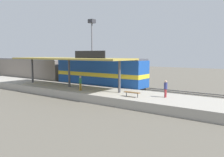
# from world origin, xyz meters

# --- Properties ---
(ground_plane) EXTENTS (120.00, 120.00, 0.00)m
(ground_plane) POSITION_xyz_m (2.00, 0.00, 0.00)
(ground_plane) COLOR #5B564C
(track_near) EXTENTS (3.20, 110.00, 0.16)m
(track_near) POSITION_xyz_m (0.00, 0.00, 0.03)
(track_near) COLOR #4E4941
(track_near) RESTS_ON ground
(track_far) EXTENTS (3.20, 110.00, 0.16)m
(track_far) POSITION_xyz_m (4.60, 0.00, 0.03)
(track_far) COLOR #4E4941
(track_far) RESTS_ON ground
(platform) EXTENTS (6.00, 44.00, 0.90)m
(platform) POSITION_xyz_m (-4.60, 0.00, 0.45)
(platform) COLOR #9E998E
(platform) RESTS_ON ground
(station_canopy) EXTENTS (5.20, 18.00, 4.70)m
(station_canopy) POSITION_xyz_m (-4.60, -0.09, 4.53)
(station_canopy) COLOR #47474C
(station_canopy) RESTS_ON platform
(platform_bench) EXTENTS (0.44, 1.70, 0.50)m
(platform_bench) POSITION_xyz_m (-6.00, -10.49, 1.34)
(platform_bench) COLOR #333338
(platform_bench) RESTS_ON platform
(locomotive) EXTENTS (2.93, 14.43, 4.44)m
(locomotive) POSITION_xyz_m (0.00, -1.44, 2.41)
(locomotive) COLOR #28282D
(locomotive) RESTS_ON track_near
(passenger_carriage_single) EXTENTS (2.90, 20.00, 4.24)m
(passenger_carriage_single) POSITION_xyz_m (0.00, 16.56, 2.31)
(passenger_carriage_single) COLOR #28282D
(passenger_carriage_single) RESTS_ON track_near
(freight_car) EXTENTS (2.80, 12.00, 3.54)m
(freight_car) POSITION_xyz_m (4.60, 6.68, 1.97)
(freight_car) COLOR #28282D
(freight_car) RESTS_ON track_far
(light_mast) EXTENTS (1.10, 1.10, 11.70)m
(light_mast) POSITION_xyz_m (7.80, 6.73, 8.40)
(light_mast) COLOR slate
(light_mast) RESTS_ON ground
(person_waiting) EXTENTS (0.34, 0.34, 1.71)m
(person_waiting) POSITION_xyz_m (-6.03, -3.37, 1.85)
(person_waiting) COLOR olive
(person_waiting) RESTS_ON platform
(person_walking) EXTENTS (0.34, 0.34, 1.71)m
(person_walking) POSITION_xyz_m (-4.27, -13.33, 1.85)
(person_walking) COLOR maroon
(person_walking) RESTS_ON platform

